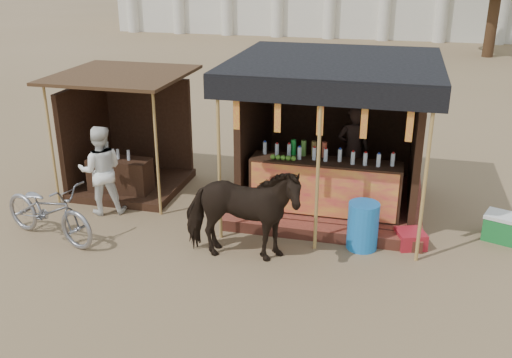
{
  "coord_description": "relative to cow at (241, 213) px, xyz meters",
  "views": [
    {
      "loc": [
        2.08,
        -6.66,
        4.47
      ],
      "look_at": [
        0.0,
        1.6,
        1.1
      ],
      "focal_mm": 40.0,
      "sensor_mm": 36.0,
      "label": 1
    }
  ],
  "objects": [
    {
      "name": "blue_barrel",
      "position": [
        1.8,
        0.84,
        -0.39
      ],
      "size": [
        0.51,
        0.51,
        0.79
      ],
      "primitive_type": "cylinder",
      "rotation": [
        0.0,
        0.0,
        0.02
      ],
      "color": "blue",
      "rests_on": "ground"
    },
    {
      "name": "cow",
      "position": [
        0.0,
        0.0,
        0.0
      ],
      "size": [
        1.93,
        0.99,
        1.58
      ],
      "primitive_type": "imported",
      "rotation": [
        0.0,
        0.0,
        1.65
      ],
      "color": "black",
      "rests_on": "ground"
    },
    {
      "name": "main_stall",
      "position": [
        1.08,
        2.43,
        0.24
      ],
      "size": [
        3.6,
        3.61,
        2.78
      ],
      "color": "brown",
      "rests_on": "ground"
    },
    {
      "name": "ground",
      "position": [
        0.06,
        -0.92,
        -0.79
      ],
      "size": [
        120.0,
        120.0,
        0.0
      ],
      "primitive_type": "plane",
      "color": "#846B4C",
      "rests_on": "ground"
    },
    {
      "name": "secondary_stall",
      "position": [
        -3.11,
        2.31,
        0.06
      ],
      "size": [
        2.4,
        2.4,
        2.38
      ],
      "color": "#331E12",
      "rests_on": "ground"
    },
    {
      "name": "motorbike",
      "position": [
        -3.29,
        -0.11,
        -0.27
      ],
      "size": [
        2.1,
        1.24,
        1.04
      ],
      "primitive_type": "imported",
      "rotation": [
        0.0,
        0.0,
        1.28
      ],
      "color": "gray",
      "rests_on": "ground"
    },
    {
      "name": "red_crate",
      "position": [
        2.56,
        1.08,
        -0.65
      ],
      "size": [
        0.56,
        0.57,
        0.27
      ],
      "primitive_type": "cube",
      "rotation": [
        0.0,
        0.0,
        0.34
      ],
      "color": "maroon",
      "rests_on": "ground"
    },
    {
      "name": "cooler",
      "position": [
        4.08,
        1.68,
        -0.56
      ],
      "size": [
        0.75,
        0.63,
        0.46
      ],
      "color": "#1A7731",
      "rests_on": "ground"
    },
    {
      "name": "bystander",
      "position": [
        -2.94,
        1.08,
        0.04
      ],
      "size": [
        0.99,
        0.9,
        1.66
      ],
      "primitive_type": "imported",
      "rotation": [
        0.0,
        0.0,
        3.55
      ],
      "color": "white",
      "rests_on": "ground"
    }
  ]
}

